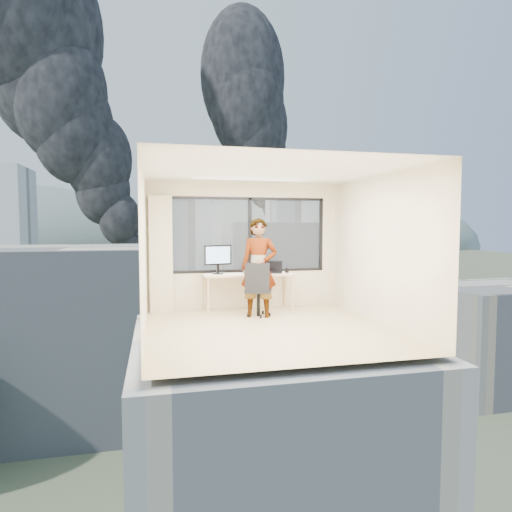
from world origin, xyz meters
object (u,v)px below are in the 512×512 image
object	(u,v)px
chair	(258,289)
handbag	(273,267)
laptop	(274,268)
person	(259,268)
game_console	(260,271)
monitor	(218,259)
desk	(249,292)

from	to	relation	value
chair	handbag	world-z (taller)	chair
laptop	handbag	distance (m)	0.23
person	game_console	bearing A→B (deg)	91.83
game_console	laptop	size ratio (longest dim) A/B	0.81
chair	monitor	xyz separation A→B (m)	(-0.67, 0.72, 0.52)
desk	handbag	world-z (taller)	handbag
chair	person	xyz separation A→B (m)	(0.00, -0.03, 0.40)
desk	game_console	xyz separation A→B (m)	(0.29, 0.18, 0.41)
monitor	person	bearing A→B (deg)	-64.02
desk	game_console	size ratio (longest dim) A/B	6.07
chair	laptop	bearing A→B (deg)	71.70
desk	chair	bearing A→B (deg)	-84.04
laptop	monitor	bearing A→B (deg)	-166.83
laptop	handbag	bearing A→B (deg)	97.38
chair	person	bearing A→B (deg)	-64.33
monitor	laptop	xyz separation A→B (m)	(1.13, -0.13, -0.18)
desk	person	size ratio (longest dim) A/B	0.97
chair	handbag	distance (m)	1.01
chair	game_console	xyz separation A→B (m)	(0.23, 0.77, 0.26)
handbag	chair	bearing A→B (deg)	-142.49
monitor	handbag	size ratio (longest dim) A/B	2.41
chair	person	size ratio (longest dim) A/B	0.57
person	monitor	size ratio (longest dim) A/B	3.16
game_console	chair	bearing A→B (deg)	-108.89
game_console	handbag	size ratio (longest dim) A/B	1.22
monitor	handbag	xyz separation A→B (m)	(1.18, 0.09, -0.20)
person	monitor	world-z (taller)	person
person	game_console	world-z (taller)	person
chair	monitor	size ratio (longest dim) A/B	1.79
chair	person	world-z (taller)	person
game_console	laptop	distance (m)	0.30
desk	laptop	distance (m)	0.71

